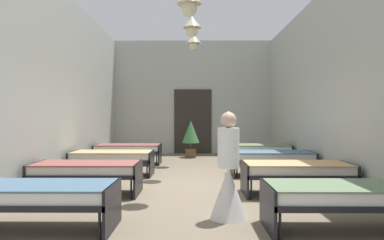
{
  "coord_description": "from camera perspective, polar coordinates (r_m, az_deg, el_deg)",
  "views": [
    {
      "loc": [
        0.05,
        -6.98,
        1.42
      ],
      "look_at": [
        0.0,
        0.88,
        1.32
      ],
      "focal_mm": 31.46,
      "sensor_mm": 36.0,
      "label": 1
    }
  ],
  "objects": [
    {
      "name": "bed_left_row_1",
      "position": [
        6.41,
        -17.42,
        -8.09
      ],
      "size": [
        1.9,
        0.84,
        0.57
      ],
      "color": "black",
      "rests_on": "ground"
    },
    {
      "name": "bed_left_row_3",
      "position": [
        10.06,
        -10.77,
        -4.85
      ],
      "size": [
        1.9,
        0.84,
        0.57
      ],
      "color": "black",
      "rests_on": "ground"
    },
    {
      "name": "bed_right_row_2",
      "position": [
        8.19,
        13.39,
        -6.14
      ],
      "size": [
        1.9,
        0.84,
        0.57
      ],
      "color": "black",
      "rests_on": "ground"
    },
    {
      "name": "bed_left_row_0",
      "position": [
        4.66,
        -24.71,
        -11.47
      ],
      "size": [
        1.9,
        0.84,
        0.57
      ],
      "color": "black",
      "rests_on": "ground"
    },
    {
      "name": "room_shell",
      "position": [
        8.28,
        0.02,
        5.68
      ],
      "size": [
        6.27,
        11.55,
        4.24
      ],
      "color": "#B2B7AD",
      "rests_on": "ground"
    },
    {
      "name": "bed_left_row_2",
      "position": [
        8.22,
        -13.34,
        -6.12
      ],
      "size": [
        1.9,
        0.84,
        0.57
      ],
      "color": "black",
      "rests_on": "ground"
    },
    {
      "name": "bed_right_row_1",
      "position": [
        6.38,
        17.27,
        -8.14
      ],
      "size": [
        1.9,
        0.84,
        0.57
      ],
      "color": "black",
      "rests_on": "ground"
    },
    {
      "name": "ground_plane",
      "position": [
        7.13,
        -0.05,
        -11.14
      ],
      "size": [
        6.47,
        11.95,
        0.1
      ],
      "primitive_type": "cube",
      "color": "#7A6B56"
    },
    {
      "name": "potted_plant",
      "position": [
        11.41,
        -0.21,
        -2.49
      ],
      "size": [
        0.58,
        0.58,
        1.25
      ],
      "color": "brown",
      "rests_on": "ground"
    },
    {
      "name": "nurse_near_aisle",
      "position": [
        4.74,
        6.2,
        -10.09
      ],
      "size": [
        0.52,
        0.52,
        1.49
      ],
      "rotation": [
        0.0,
        0.0,
        6.14
      ],
      "color": "white",
      "rests_on": "ground"
    },
    {
      "name": "bed_right_row_0",
      "position": [
        4.62,
        24.28,
        -11.58
      ],
      "size": [
        1.9,
        0.84,
        0.57
      ],
      "color": "black",
      "rests_on": "ground"
    },
    {
      "name": "bed_right_row_3",
      "position": [
        10.04,
        10.94,
        -4.86
      ],
      "size": [
        1.9,
        0.84,
        0.57
      ],
      "color": "black",
      "rests_on": "ground"
    }
  ]
}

